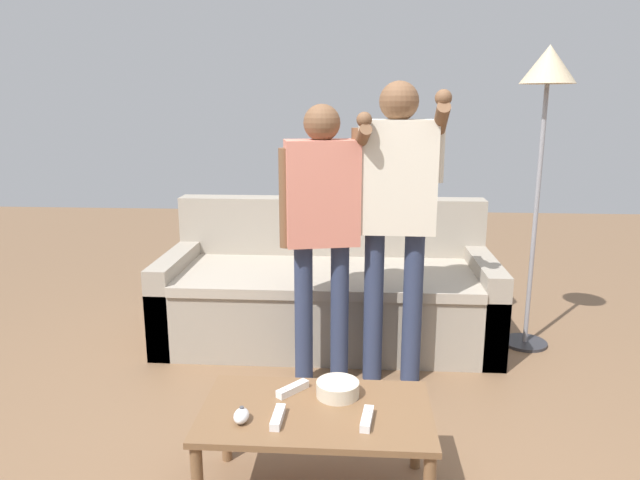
# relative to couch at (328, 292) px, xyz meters

# --- Properties ---
(ground_plane) EXTENTS (12.00, 12.00, 0.00)m
(ground_plane) POSITION_rel_couch_xyz_m (0.11, -1.39, -0.30)
(ground_plane) COLOR brown
(couch) EXTENTS (2.13, 0.96, 0.88)m
(couch) POSITION_rel_couch_xyz_m (0.00, 0.00, 0.00)
(couch) COLOR #9E9384
(couch) RESTS_ON ground
(coffee_table) EXTENTS (0.88, 0.51, 0.38)m
(coffee_table) POSITION_rel_couch_xyz_m (0.04, -1.67, 0.04)
(coffee_table) COLOR brown
(coffee_table) RESTS_ON ground
(snack_bowl) EXTENTS (0.17, 0.17, 0.06)m
(snack_bowl) POSITION_rel_couch_xyz_m (0.12, -1.56, 0.12)
(snack_bowl) COLOR beige
(snack_bowl) RESTS_ON coffee_table
(game_remote_nunchuk) EXTENTS (0.06, 0.09, 0.05)m
(game_remote_nunchuk) POSITION_rel_couch_xyz_m (-0.23, -1.77, 0.11)
(game_remote_nunchuk) COLOR white
(game_remote_nunchuk) RESTS_ON coffee_table
(floor_lamp) EXTENTS (0.32, 0.32, 1.85)m
(floor_lamp) POSITION_rel_couch_xyz_m (1.28, -0.08, 1.29)
(floor_lamp) COLOR #2D2D33
(floor_lamp) RESTS_ON ground
(player_right) EXTENTS (0.48, 0.33, 1.64)m
(player_right) POSITION_rel_couch_xyz_m (0.39, -0.63, 0.73)
(player_right) COLOR #2D3856
(player_right) RESTS_ON ground
(player_center) EXTENTS (0.48, 0.29, 1.52)m
(player_center) POSITION_rel_couch_xyz_m (0.00, -0.68, 0.66)
(player_center) COLOR #2D3856
(player_center) RESTS_ON ground
(game_remote_wand_near) EXTENTS (0.04, 0.15, 0.03)m
(game_remote_wand_near) POSITION_rel_couch_xyz_m (-0.09, -1.76, 0.10)
(game_remote_wand_near) COLOR white
(game_remote_wand_near) RESTS_ON coffee_table
(game_remote_wand_far) EXTENTS (0.13, 0.14, 0.03)m
(game_remote_wand_far) POSITION_rel_couch_xyz_m (-0.06, -1.54, 0.10)
(game_remote_wand_far) COLOR white
(game_remote_wand_far) RESTS_ON coffee_table
(game_remote_wand_spare) EXTENTS (0.05, 0.15, 0.03)m
(game_remote_wand_spare) POSITION_rel_couch_xyz_m (0.23, -1.75, 0.10)
(game_remote_wand_spare) COLOR white
(game_remote_wand_spare) RESTS_ON coffee_table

